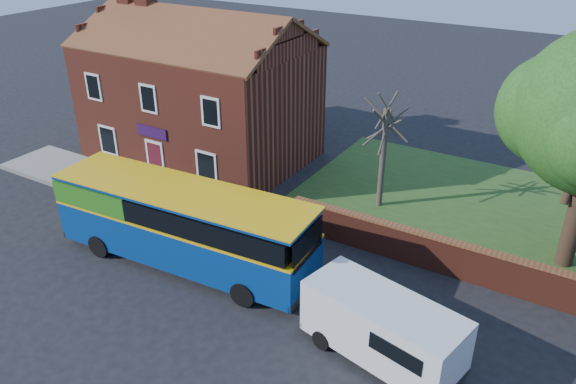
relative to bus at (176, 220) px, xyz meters
The scene contains 9 objects.
ground 3.03m from the bus, 69.33° to the right, with size 120.00×120.00×0.00m, color black.
pavement 7.38m from the bus, 149.95° to the left, with size 18.00×3.50×0.12m, color gray.
kerb 6.71m from the bus, 163.55° to the left, with size 18.00×0.15×0.14m, color slate.
grass_strip 17.66m from the bus, 38.07° to the left, with size 26.00×12.00×0.04m, color #426B28.
shop_building 11.29m from the bus, 123.64° to the left, with size 12.30×8.13×10.50m.
boundary_wall 14.68m from the bus, 19.24° to the left, with size 22.00×0.38×1.60m.
bus is the anchor object (origin of this frame).
van_near 9.55m from the bus, ahead, with size 5.62×3.21×2.32m.
bare_tree 10.34m from the bus, 59.06° to the left, with size 2.08×2.48×5.54m.
Camera 1 is at (13.29, -12.43, 13.43)m, focal length 35.00 mm.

